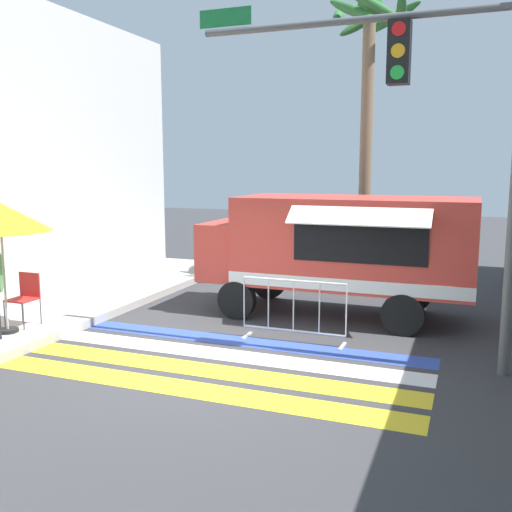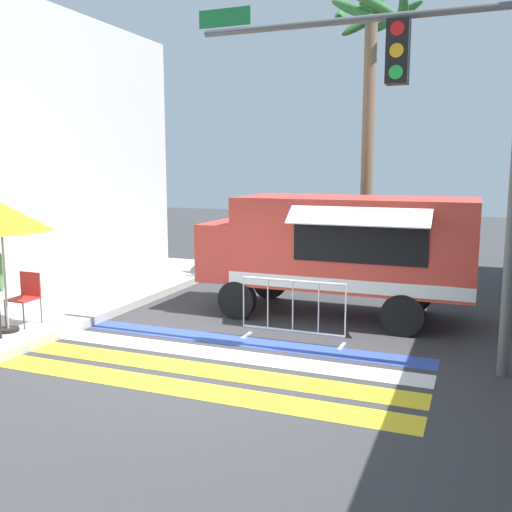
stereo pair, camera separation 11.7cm
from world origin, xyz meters
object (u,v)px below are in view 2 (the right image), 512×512
patio_umbrella (1,217)px  folding_chair (26,293)px  palm_tree (370,78)px  food_truck (335,244)px  barricade_front (293,312)px  traffic_signal_pole (441,107)px

patio_umbrella → folding_chair: 1.54m
folding_chair → palm_tree: size_ratio=0.13×
food_truck → folding_chair: 6.02m
food_truck → patio_umbrella: bearing=-142.3°
patio_umbrella → barricade_front: (4.71, 1.77, -1.64)m
traffic_signal_pole → folding_chair: traffic_signal_pole is taller
traffic_signal_pole → palm_tree: bearing=110.5°
traffic_signal_pole → barricade_front: 4.10m
food_truck → traffic_signal_pole: (2.11, -2.49, 2.40)m
barricade_front → food_truck: bearing=83.7°
food_truck → barricade_front: (-0.23, -2.05, -0.94)m
food_truck → palm_tree: (0.06, 2.98, 3.68)m
barricade_front → palm_tree: palm_tree is taller
food_truck → barricade_front: bearing=-96.3°
traffic_signal_pole → palm_tree: (-2.05, 5.47, 1.28)m
barricade_front → palm_tree: 6.84m
patio_umbrella → folding_chair: (-0.05, 0.53, -1.44)m
traffic_signal_pole → barricade_front: traffic_signal_pole is taller
traffic_signal_pole → folding_chair: 7.81m
patio_umbrella → traffic_signal_pole: bearing=10.7°
patio_umbrella → palm_tree: 8.95m
food_truck → palm_tree: 4.74m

